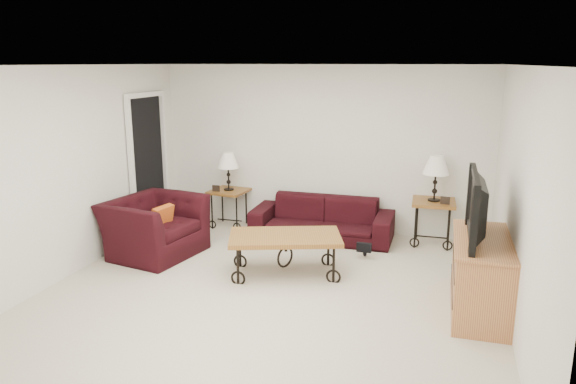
% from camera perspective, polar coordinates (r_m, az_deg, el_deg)
% --- Properties ---
extents(ground, '(5.00, 5.00, 0.00)m').
position_cam_1_polar(ground, '(6.18, -1.86, -10.54)').
color(ground, beige).
rests_on(ground, ground).
extents(wall_back, '(5.00, 0.02, 2.50)m').
position_cam_1_polar(wall_back, '(8.15, 3.57, 4.58)').
color(wall_back, white).
rests_on(wall_back, ground).
extents(wall_front, '(5.00, 0.02, 2.50)m').
position_cam_1_polar(wall_front, '(3.59, -14.64, -7.70)').
color(wall_front, white).
rests_on(wall_front, ground).
extents(wall_left, '(0.02, 5.00, 2.50)m').
position_cam_1_polar(wall_left, '(6.97, -21.90, 2.06)').
color(wall_left, white).
rests_on(wall_left, ground).
extents(wall_right, '(0.02, 5.00, 2.50)m').
position_cam_1_polar(wall_right, '(5.55, 23.39, -0.84)').
color(wall_right, white).
rests_on(wall_right, ground).
extents(ceiling, '(5.00, 5.00, 0.00)m').
position_cam_1_polar(ceiling, '(5.64, -2.06, 13.33)').
color(ceiling, white).
rests_on(ceiling, wall_back).
extents(doorway, '(0.08, 0.94, 2.04)m').
position_cam_1_polar(doorway, '(8.32, -14.65, 2.74)').
color(doorway, black).
rests_on(doorway, ground).
extents(sofa, '(2.04, 0.80, 0.60)m').
position_cam_1_polar(sofa, '(7.87, 3.63, -2.85)').
color(sofa, black).
rests_on(sofa, ground).
extents(side_table_left, '(0.60, 0.60, 0.59)m').
position_cam_1_polar(side_table_left, '(8.49, -6.26, -1.71)').
color(side_table_left, brown).
rests_on(side_table_left, ground).
extents(side_table_right, '(0.60, 0.60, 0.64)m').
position_cam_1_polar(side_table_right, '(7.87, 15.10, -3.16)').
color(side_table_right, brown).
rests_on(side_table_right, ground).
extents(lamp_left, '(0.37, 0.37, 0.59)m').
position_cam_1_polar(lamp_left, '(8.35, -6.36, 2.19)').
color(lamp_left, black).
rests_on(lamp_left, side_table_left).
extents(lamp_right, '(0.37, 0.37, 0.64)m').
position_cam_1_polar(lamp_right, '(7.71, 15.39, 1.39)').
color(lamp_right, black).
rests_on(lamp_right, side_table_right).
extents(photo_frame_left, '(0.12, 0.02, 0.10)m').
position_cam_1_polar(photo_frame_left, '(8.33, -7.67, 0.39)').
color(photo_frame_left, black).
rests_on(photo_frame_left, side_table_left).
extents(photo_frame_right, '(0.13, 0.04, 0.11)m').
position_cam_1_polar(photo_frame_right, '(7.62, 16.36, -0.87)').
color(photo_frame_right, black).
rests_on(photo_frame_right, side_table_right).
extents(coffee_table, '(1.50, 1.11, 0.50)m').
position_cam_1_polar(coffee_table, '(6.56, -0.31, -6.68)').
color(coffee_table, brown).
rests_on(coffee_table, ground).
extents(armchair, '(1.24, 1.36, 0.77)m').
position_cam_1_polar(armchair, '(7.41, -14.01, -3.62)').
color(armchair, black).
rests_on(armchair, ground).
extents(throw_pillow, '(0.16, 0.36, 0.35)m').
position_cam_1_polar(throw_pillow, '(7.26, -13.24, -2.81)').
color(throw_pillow, '#B95D17').
rests_on(throw_pillow, armchair).
extents(tv_stand, '(0.55, 1.31, 0.79)m').
position_cam_1_polar(tv_stand, '(5.92, 19.82, -8.36)').
color(tv_stand, '#C38448').
rests_on(tv_stand, ground).
extents(television, '(0.15, 1.18, 0.68)m').
position_cam_1_polar(television, '(5.70, 20.21, -1.49)').
color(television, black).
rests_on(television, tv_stand).
extents(backpack, '(0.35, 0.30, 0.39)m').
position_cam_1_polar(backpack, '(7.24, 8.21, -5.33)').
color(backpack, black).
rests_on(backpack, ground).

